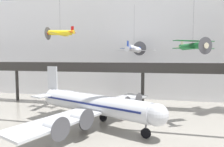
# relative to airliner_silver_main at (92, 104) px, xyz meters

# --- Properties ---
(hangar_back_wall) EXTENTS (140.00, 3.00, 26.42)m
(hangar_back_wall) POSITION_rel_airliner_silver_main_xyz_m (6.76, 22.61, 9.96)
(hangar_back_wall) COLOR white
(hangar_back_wall) RESTS_ON ground
(mezzanine_walkway) EXTENTS (110.00, 3.20, 9.38)m
(mezzanine_walkway) POSITION_rel_airliner_silver_main_xyz_m (6.76, 12.18, 4.48)
(mezzanine_walkway) COLOR #2D2B28
(mezzanine_walkway) RESTS_ON ground
(airliner_silver_main) EXTENTS (23.04, 27.01, 8.83)m
(airliner_silver_main) POSITION_rel_airliner_silver_main_xyz_m (0.00, 0.00, 0.00)
(airliner_silver_main) COLOR silver
(airliner_silver_main) RESTS_ON ground
(suspended_plane_green_biplane) EXTENTS (6.41, 5.81, 11.00)m
(suspended_plane_green_biplane) POSITION_rel_airliner_silver_main_xyz_m (14.86, 3.75, 8.90)
(suspended_plane_green_biplane) COLOR #1E6B33
(suspended_plane_yellow_lowwing) EXTENTS (5.82, 7.14, 8.05)m
(suspended_plane_yellow_lowwing) POSITION_rel_airliner_silver_main_xyz_m (-9.17, 7.95, 12.00)
(suspended_plane_yellow_lowwing) COLOR yellow
(suspended_plane_white_twin) EXTENTS (9.21, 7.72, 10.93)m
(suspended_plane_white_twin) POSITION_rel_airliner_silver_main_xyz_m (4.62, 15.28, 9.01)
(suspended_plane_white_twin) COLOR silver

